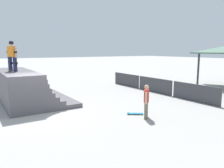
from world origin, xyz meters
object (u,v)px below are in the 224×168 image
object	(u,v)px
skater_on_deck	(12,54)
skateboard_on_deck	(11,70)
bystander_walking	(146,100)
skateboard_on_ground	(135,113)

from	to	relation	value
skater_on_deck	skateboard_on_deck	size ratio (longest dim) A/B	2.15
bystander_walking	skateboard_on_ground	world-z (taller)	bystander_walking
skateboard_on_deck	skateboard_on_ground	bearing A→B (deg)	56.16
bystander_walking	skateboard_on_ground	size ratio (longest dim) A/B	2.08
skateboard_on_deck	bystander_walking	xyz separation A→B (m)	(6.35, 4.63, -1.09)
skateboard_on_deck	skater_on_deck	bearing A→B (deg)	28.39
skateboard_on_deck	bystander_walking	distance (m)	7.93
skater_on_deck	bystander_walking	world-z (taller)	skater_on_deck
skateboard_on_deck	skateboard_on_ground	world-z (taller)	skateboard_on_deck
skater_on_deck	skateboard_on_deck	distance (m)	0.98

